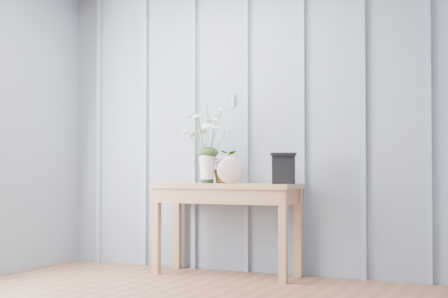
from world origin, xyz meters
The scene contains 6 objects.
room_shell centered at (0.00, 0.92, 1.99)m, with size 4.00×4.50×2.50m.
sideboard centered at (-0.32, 1.99, 0.64)m, with size 1.20×0.45×0.75m.
daisy_vase centered at (-0.49, 1.99, 1.16)m, with size 0.46×0.35×0.65m.
spider_plant centered at (-0.39, 2.09, 0.89)m, with size 0.24×0.21×0.27m, color #1C3512.
felt_disc_vessel centered at (-0.25, 1.91, 0.86)m, with size 0.22×0.06×0.22m, color #915571.
carved_box centered at (0.17, 1.98, 0.88)m, with size 0.25×0.22×0.25m.
Camera 1 is at (1.99, -3.12, 0.87)m, focal length 55.00 mm.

